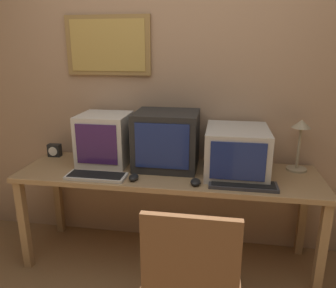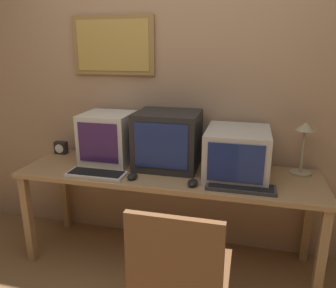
{
  "view_description": "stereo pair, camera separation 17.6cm",
  "coord_description": "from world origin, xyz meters",
  "views": [
    {
      "loc": [
        0.36,
        -1.04,
        1.61
      ],
      "look_at": [
        0.0,
        1.16,
        0.95
      ],
      "focal_mm": 35.0,
      "sensor_mm": 36.0,
      "label": 1
    },
    {
      "loc": [
        0.54,
        -1.0,
        1.61
      ],
      "look_at": [
        0.0,
        1.16,
        0.95
      ],
      "focal_mm": 35.0,
      "sensor_mm": 36.0,
      "label": 2
    }
  ],
  "objects": [
    {
      "name": "wall_back",
      "position": [
        -0.0,
        1.52,
        1.3
      ],
      "size": [
        8.0,
        0.08,
        2.6
      ],
      "color": "tan",
      "rests_on": "ground_plane"
    },
    {
      "name": "desk",
      "position": [
        0.0,
        1.16,
        0.67
      ],
      "size": [
        2.16,
        0.62,
        0.74
      ],
      "color": "#99754C",
      "rests_on": "ground_plane"
    },
    {
      "name": "monitor_left",
      "position": [
        -0.51,
        1.27,
        0.94
      ],
      "size": [
        0.37,
        0.36,
        0.39
      ],
      "color": "beige",
      "rests_on": "desk"
    },
    {
      "name": "monitor_center",
      "position": [
        -0.03,
        1.26,
        0.95
      ],
      "size": [
        0.46,
        0.4,
        0.42
      ],
      "color": "black",
      "rests_on": "desk"
    },
    {
      "name": "monitor_right",
      "position": [
        0.48,
        1.21,
        0.91
      ],
      "size": [
        0.43,
        0.49,
        0.33
      ],
      "color": "#B7B2A8",
      "rests_on": "desk"
    },
    {
      "name": "keyboard_main",
      "position": [
        -0.47,
        0.96,
        0.76
      ],
      "size": [
        0.41,
        0.16,
        0.03
      ],
      "color": "beige",
      "rests_on": "desk"
    },
    {
      "name": "keyboard_side",
      "position": [
        0.52,
        0.97,
        0.76
      ],
      "size": [
        0.44,
        0.15,
        0.03
      ],
      "color": "#333338",
      "rests_on": "desk"
    },
    {
      "name": "mouse_near_keyboard",
      "position": [
        -0.21,
        0.97,
        0.76
      ],
      "size": [
        0.06,
        0.1,
        0.04
      ],
      "color": "black",
      "rests_on": "desk"
    },
    {
      "name": "mouse_far_corner",
      "position": [
        0.22,
        0.96,
        0.76
      ],
      "size": [
        0.07,
        0.1,
        0.04
      ],
      "color": "black",
      "rests_on": "desk"
    },
    {
      "name": "desk_clock",
      "position": [
        -0.98,
        1.35,
        0.79
      ],
      "size": [
        0.1,
        0.06,
        0.1
      ],
      "color": "black",
      "rests_on": "desk"
    },
    {
      "name": "desk_lamp",
      "position": [
        0.93,
        1.34,
        1.0
      ],
      "size": [
        0.15,
        0.15,
        0.38
      ],
      "color": "tan",
      "rests_on": "desk"
    }
  ]
}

